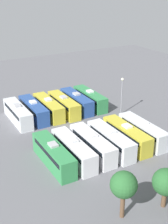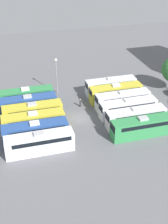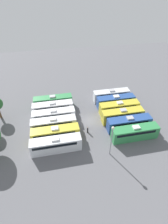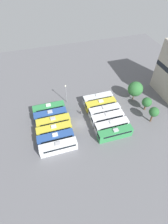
{
  "view_description": "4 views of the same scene",
  "coord_description": "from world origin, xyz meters",
  "views": [
    {
      "loc": [
        24.24,
        46.75,
        26.41
      ],
      "look_at": [
        -1.87,
        -0.16,
        3.26
      ],
      "focal_mm": 50.0,
      "sensor_mm": 36.0,
      "label": 1
    },
    {
      "loc": [
        48.93,
        -13.15,
        31.13
      ],
      "look_at": [
        0.98,
        0.49,
        1.85
      ],
      "focal_mm": 50.0,
      "sensor_mm": 36.0,
      "label": 2
    },
    {
      "loc": [
        -34.68,
        8.32,
        30.58
      ],
      "look_at": [
        0.5,
        1.19,
        2.69
      ],
      "focal_mm": 28.0,
      "sensor_mm": 36.0,
      "label": 3
    },
    {
      "loc": [
        37.01,
        -9.83,
        45.32
      ],
      "look_at": [
        -1.66,
        1.77,
        3.41
      ],
      "focal_mm": 28.0,
      "sensor_mm": 36.0,
      "label": 4
    }
  ],
  "objects": [
    {
      "name": "bus_7",
      "position": [
        -5.07,
        9.09,
        1.82
      ],
      "size": [
        2.58,
        11.02,
        3.66
      ],
      "color": "gold",
      "rests_on": "ground_plane"
    },
    {
      "name": "bus_3",
      "position": [
        1.65,
        -8.97,
        1.82
      ],
      "size": [
        2.58,
        11.02,
        3.66
      ],
      "color": "gold",
      "rests_on": "ground_plane"
    },
    {
      "name": "bus_8",
      "position": [
        -1.65,
        9.26,
        1.82
      ],
      "size": [
        2.58,
        11.02,
        3.66
      ],
      "color": "silver",
      "rests_on": "ground_plane"
    },
    {
      "name": "bus_6",
      "position": [
        -8.4,
        9.21,
        1.82
      ],
      "size": [
        2.58,
        11.02,
        3.66
      ],
      "color": "silver",
      "rests_on": "ground_plane"
    },
    {
      "name": "light_pole",
      "position": [
        -11.77,
        -2.02,
        5.38
      ],
      "size": [
        0.6,
        0.6,
        7.95
      ],
      "color": "gray",
      "rests_on": "ground_plane"
    },
    {
      "name": "ground_plane",
      "position": [
        0.0,
        0.0,
        0.0
      ],
      "size": [
        120.37,
        120.37,
        0.0
      ],
      "primitive_type": "plane",
      "color": "slate"
    },
    {
      "name": "bus_0",
      "position": [
        -8.4,
        -9.11,
        1.82
      ],
      "size": [
        2.58,
        11.02,
        3.66
      ],
      "color": "#338C4C",
      "rests_on": "ground_plane"
    },
    {
      "name": "worker_person",
      "position": [
        -4.35,
        1.26,
        0.81
      ],
      "size": [
        0.36,
        0.36,
        1.74
      ],
      "color": "#333338",
      "rests_on": "ground_plane"
    },
    {
      "name": "bus_5",
      "position": [
        8.24,
        -8.91,
        1.82
      ],
      "size": [
        2.58,
        11.02,
        3.66
      ],
      "color": "silver",
      "rests_on": "ground_plane"
    },
    {
      "name": "bus_4",
      "position": [
        4.88,
        -9.12,
        1.82
      ],
      "size": [
        2.58,
        11.02,
        3.66
      ],
      "color": "#284C93",
      "rests_on": "ground_plane"
    },
    {
      "name": "bus_10",
      "position": [
        5.16,
        9.08,
        1.82
      ],
      "size": [
        2.58,
        11.02,
        3.66
      ],
      "color": "silver",
      "rests_on": "ground_plane"
    },
    {
      "name": "bus_9",
      "position": [
        1.69,
        9.02,
        1.82
      ],
      "size": [
        2.58,
        11.02,
        3.66
      ],
      "color": "white",
      "rests_on": "ground_plane"
    },
    {
      "name": "bus_11",
      "position": [
        8.43,
        8.84,
        1.82
      ],
      "size": [
        2.58,
        11.02,
        3.66
      ],
      "color": "#338C4C",
      "rests_on": "ground_plane"
    },
    {
      "name": "bus_2",
      "position": [
        -1.7,
        -8.65,
        1.82
      ],
      "size": [
        2.58,
        11.02,
        3.66
      ],
      "color": "gold",
      "rests_on": "ground_plane"
    },
    {
      "name": "bus_1",
      "position": [
        -5.0,
        -9.08,
        1.82
      ],
      "size": [
        2.58,
        11.02,
        3.66
      ],
      "color": "#284C93",
      "rests_on": "ground_plane"
    }
  ]
}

